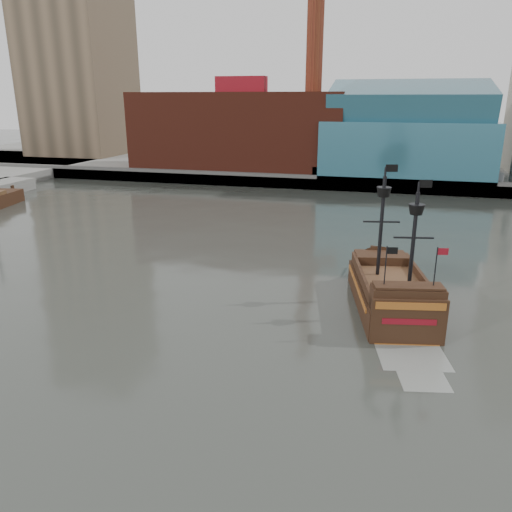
% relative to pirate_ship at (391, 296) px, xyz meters
% --- Properties ---
extents(ground, '(400.00, 400.00, 0.00)m').
position_rel_pirate_ship_xyz_m(ground, '(-8.50, -10.46, -1.08)').
color(ground, '#2B2D28').
rests_on(ground, ground).
extents(promenade_far, '(220.00, 60.00, 2.00)m').
position_rel_pirate_ship_xyz_m(promenade_far, '(-8.50, 81.54, -0.08)').
color(promenade_far, slate).
rests_on(promenade_far, ground).
extents(seawall, '(220.00, 1.00, 2.60)m').
position_rel_pirate_ship_xyz_m(seawall, '(-8.50, 52.04, 0.22)').
color(seawall, '#4C4C49').
rests_on(seawall, ground).
extents(skyline, '(149.00, 45.00, 62.00)m').
position_rel_pirate_ship_xyz_m(skyline, '(-3.30, 74.11, 23.47)').
color(skyline, brown).
rests_on(skyline, promenade_far).
extents(pirate_ship, '(7.79, 16.60, 11.96)m').
position_rel_pirate_ship_xyz_m(pirate_ship, '(0.00, 0.00, 0.00)').
color(pirate_ship, black).
rests_on(pirate_ship, ground).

